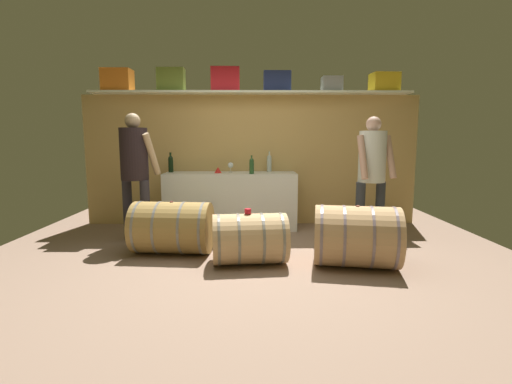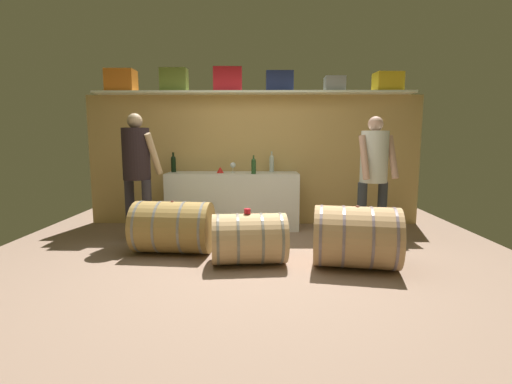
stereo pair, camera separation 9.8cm
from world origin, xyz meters
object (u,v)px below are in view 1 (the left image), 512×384
(toolcase_yellow, at_px, (384,83))
(wine_barrel_far, at_px, (357,236))
(toolcase_olive, at_px, (171,80))
(wine_bottle_clear, at_px, (269,163))
(toolcase_grey, at_px, (332,84))
(toolcase_red, at_px, (225,80))
(toolcase_orange, at_px, (118,80))
(toolcase_navy, at_px, (277,81))
(tasting_cup, at_px, (248,211))
(red_funnel, at_px, (218,170))
(winemaker_pouring, at_px, (135,164))
(wine_bottle_green, at_px, (252,166))
(wine_glass, at_px, (231,165))
(wine_bottle_dark, at_px, (171,163))
(visitor_tasting, at_px, (372,166))
(work_cabinet, at_px, (231,200))
(wine_barrel_flank, at_px, (172,228))
(wine_barrel_near, at_px, (250,239))

(toolcase_yellow, distance_m, wine_barrel_far, 2.90)
(toolcase_olive, xyz_separation_m, wine_bottle_clear, (1.50, -0.03, -1.26))
(toolcase_olive, xyz_separation_m, toolcase_grey, (2.45, 0.00, -0.06))
(toolcase_grey, bearing_deg, toolcase_red, -179.53)
(toolcase_orange, height_order, toolcase_yellow, toolcase_orange)
(toolcase_navy, distance_m, toolcase_grey, 0.84)
(toolcase_olive, bearing_deg, tasting_cup, -57.65)
(red_funnel, height_order, winemaker_pouring, winemaker_pouring)
(wine_bottle_green, height_order, wine_glass, wine_bottle_green)
(wine_barrel_far, bearing_deg, toolcase_orange, 158.12)
(wine_bottle_green, relative_size, tasting_cup, 3.77)
(wine_bottle_dark, xyz_separation_m, visitor_tasting, (2.83, -0.92, 0.02))
(toolcase_red, bearing_deg, wine_bottle_dark, -176.43)
(toolcase_grey, bearing_deg, tasting_cup, -123.41)
(wine_bottle_clear, bearing_deg, toolcase_yellow, 1.06)
(wine_bottle_clear, bearing_deg, toolcase_navy, 15.62)
(wine_bottle_dark, distance_m, winemaker_pouring, 0.87)
(toolcase_olive, bearing_deg, wine_bottle_clear, -0.91)
(visitor_tasting, bearing_deg, wine_glass, -38.89)
(toolcase_olive, bearing_deg, work_cabinet, -11.56)
(wine_bottle_dark, relative_size, wine_barrel_flank, 0.31)
(wine_glass, bearing_deg, toolcase_olive, 171.71)
(toolcase_red, relative_size, toolcase_yellow, 1.08)
(toolcase_navy, distance_m, wine_glass, 1.46)
(wine_bottle_green, distance_m, wine_bottle_clear, 0.45)
(visitor_tasting, bearing_deg, wine_barrel_near, 14.66)
(wine_barrel_near, xyz_separation_m, winemaker_pouring, (-1.53, 0.98, 0.76))
(toolcase_grey, xyz_separation_m, toolcase_yellow, (0.81, 0.00, 0.03))
(wine_barrel_flank, distance_m, tasting_cup, 1.04)
(wine_barrel_near, bearing_deg, toolcase_navy, 71.94)
(wine_bottle_green, relative_size, winemaker_pouring, 0.16)
(work_cabinet, xyz_separation_m, visitor_tasting, (1.90, -0.82, 0.59))
(wine_barrel_far, bearing_deg, toolcase_olive, 150.02)
(toolcase_red, height_order, wine_bottle_clear, toolcase_red)
(work_cabinet, distance_m, visitor_tasting, 2.15)
(wine_bottle_green, bearing_deg, toolcase_yellow, 10.78)
(toolcase_yellow, bearing_deg, toolcase_navy, 176.05)
(toolcase_yellow, bearing_deg, wine_glass, 179.23)
(wine_barrel_flank, relative_size, tasting_cup, 13.43)
(toolcase_grey, height_order, visitor_tasting, toolcase_grey)
(toolcase_yellow, height_order, wine_bottle_green, toolcase_yellow)
(toolcase_olive, xyz_separation_m, tasting_cup, (1.18, -1.89, -1.67))
(wine_bottle_dark, distance_m, wine_glass, 0.93)
(tasting_cup, bearing_deg, work_cabinet, 99.40)
(toolcase_grey, bearing_deg, wine_barrel_far, -92.39)
(wine_bottle_dark, bearing_deg, tasting_cup, -56.11)
(toolcase_olive, distance_m, wine_bottle_green, 1.81)
(wine_glass, distance_m, wine_barrel_near, 1.91)
(toolcase_olive, xyz_separation_m, toolcase_yellow, (3.26, 0.00, -0.03))
(toolcase_red, bearing_deg, wine_barrel_far, -55.02)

